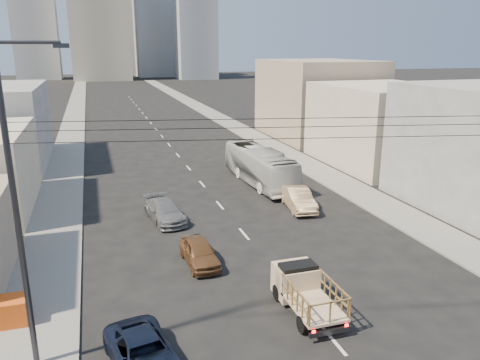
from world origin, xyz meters
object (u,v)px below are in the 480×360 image
sedan_grey (165,211)px  streetlamp_left (19,205)px  flatbed_pickup (305,288)px  sedan_tan (298,199)px  sedan_brown (199,252)px  navy_pickup (144,355)px  city_bus (260,166)px  crate_stack (5,312)px

sedan_grey → streetlamp_left: size_ratio=0.41×
flatbed_pickup → sedan_grey: bearing=108.0°
sedan_tan → sedan_brown: bearing=-135.9°
navy_pickup → sedan_tan: bearing=38.3°
flatbed_pickup → sedan_brown: size_ratio=1.09×
city_bus → crate_stack: size_ratio=6.27×
crate_stack → navy_pickup: bearing=-41.5°
sedan_brown → crate_stack: size_ratio=2.24×
flatbed_pickup → crate_stack: bearing=168.1°
city_bus → sedan_tan: city_bus is taller
city_bus → sedan_tan: (0.42, -7.27, -0.79)m
flatbed_pickup → city_bus: bearing=75.9°
sedan_tan → sedan_grey: (-9.86, 0.48, -0.07)m
flatbed_pickup → streetlamp_left: size_ratio=0.37×
sedan_brown → sedan_grey: size_ratio=0.82×
sedan_tan → streetlamp_left: (-16.76, -13.48, 5.66)m
sedan_grey → sedan_tan: bearing=-11.2°
navy_pickup → city_bus: size_ratio=0.42×
flatbed_pickup → city_bus: size_ratio=0.39×
flatbed_pickup → city_bus: 20.84m
navy_pickup → streetlamp_left: bearing=147.8°
navy_pickup → streetlamp_left: 7.06m
streetlamp_left → sedan_grey: bearing=63.7°
city_bus → crate_stack: bearing=-138.7°
flatbed_pickup → sedan_grey: 14.10m
sedan_brown → sedan_tan: 11.34m
sedan_brown → streetlamp_left: 11.70m
sedan_tan → streetlamp_left: bearing=-134.1°
sedan_brown → sedan_grey: bearing=93.6°
city_bus → sedan_grey: city_bus is taller
sedan_brown → streetlamp_left: (-7.70, -6.67, 5.75)m
city_bus → sedan_brown: (-8.64, -14.09, -0.89)m
streetlamp_left → crate_stack: bearing=116.1°
sedan_grey → navy_pickup: bearing=-109.8°
flatbed_pickup → crate_stack: (-12.86, 2.72, -0.40)m
sedan_grey → streetlamp_left: bearing=-124.7°
sedan_grey → crate_stack: size_ratio=2.73×
sedan_tan → navy_pickup: bearing=-123.9°
sedan_brown → navy_pickup: bearing=-118.3°
sedan_grey → city_bus: bearing=27.4°
flatbed_pickup → sedan_brown: bearing=120.2°
navy_pickup → streetlamp_left: size_ratio=0.40×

